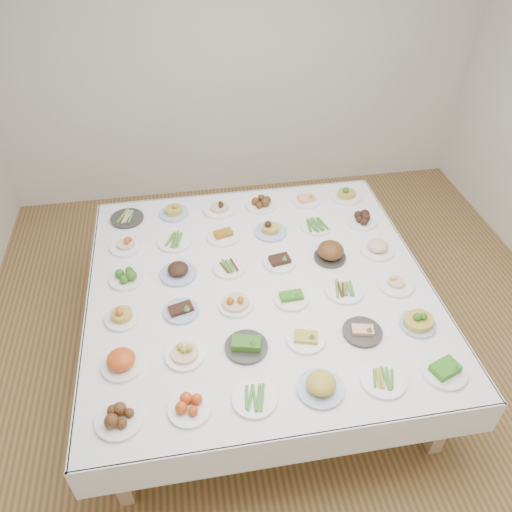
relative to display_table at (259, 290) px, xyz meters
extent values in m
plane|color=olive|center=(0.21, -0.05, -0.69)|extent=(5.00, 5.00, 0.00)
cube|color=silver|center=(0.21, 2.45, 0.71)|extent=(5.00, 0.02, 2.80)
cube|color=white|center=(0.00, 0.00, 0.03)|extent=(2.39, 2.39, 0.06)
cube|color=white|center=(0.00, 1.20, -0.08)|extent=(2.41, 0.02, 0.28)
cube|color=white|center=(0.00, -1.20, -0.08)|extent=(2.41, 0.02, 0.28)
cube|color=white|center=(1.20, 0.00, -0.08)|extent=(0.01, 2.41, 0.28)
cube|color=white|center=(-1.20, 0.00, -0.08)|extent=(0.02, 2.41, 0.28)
cube|color=tan|center=(-1.02, -1.02, -0.34)|extent=(0.09, 0.09, 0.69)
cube|color=tan|center=(1.02, -1.02, -0.34)|extent=(0.09, 0.09, 0.69)
cube|color=tan|center=(-1.02, 1.02, -0.34)|extent=(0.09, 0.09, 0.69)
cube|color=tan|center=(1.02, 1.02, -0.34)|extent=(0.09, 0.09, 0.69)
cylinder|color=white|center=(-0.94, -0.94, 0.07)|extent=(0.26, 0.26, 0.02)
cylinder|color=white|center=(-0.56, -0.94, 0.07)|extent=(0.24, 0.24, 0.02)
cylinder|color=white|center=(-0.19, -0.94, 0.07)|extent=(0.25, 0.25, 0.02)
cylinder|color=#4C66B2|center=(0.19, -0.94, 0.07)|extent=(0.27, 0.27, 0.02)
cylinder|color=white|center=(0.57, -0.94, 0.07)|extent=(0.26, 0.26, 0.02)
cylinder|color=white|center=(0.94, -0.94, 0.07)|extent=(0.26, 0.26, 0.02)
cylinder|color=white|center=(-0.93, -0.57, 0.07)|extent=(0.25, 0.25, 0.02)
cylinder|color=white|center=(-0.56, -0.57, 0.07)|extent=(0.24, 0.24, 0.02)
cylinder|color=#2F2D2A|center=(-0.18, -0.56, 0.07)|extent=(0.26, 0.26, 0.02)
cylinder|color=white|center=(0.20, -0.56, 0.07)|extent=(0.24, 0.24, 0.02)
cylinder|color=#2F2D2A|center=(0.57, -0.57, 0.07)|extent=(0.25, 0.25, 0.02)
cylinder|color=#4C66B2|center=(0.94, -0.56, 0.07)|extent=(0.23, 0.23, 0.02)
cylinder|color=white|center=(-0.95, -0.19, 0.07)|extent=(0.23, 0.23, 0.02)
cylinder|color=#4C66B2|center=(-0.56, -0.19, 0.07)|extent=(0.23, 0.23, 0.02)
cylinder|color=white|center=(-0.20, -0.19, 0.07)|extent=(0.23, 0.23, 0.02)
cylinder|color=white|center=(0.19, -0.20, 0.07)|extent=(0.24, 0.24, 0.02)
cylinder|color=white|center=(0.57, -0.19, 0.07)|extent=(0.26, 0.26, 0.02)
cylinder|color=white|center=(0.94, -0.19, 0.07)|extent=(0.25, 0.25, 0.02)
cylinder|color=white|center=(-0.93, 0.19, 0.07)|extent=(0.24, 0.24, 0.02)
cylinder|color=#4C66B2|center=(-0.56, 0.18, 0.07)|extent=(0.26, 0.26, 0.02)
cylinder|color=white|center=(-0.19, 0.19, 0.07)|extent=(0.23, 0.23, 0.02)
cylinder|color=white|center=(0.18, 0.18, 0.07)|extent=(0.24, 0.24, 0.02)
cylinder|color=#2F2D2A|center=(0.57, 0.18, 0.07)|extent=(0.24, 0.24, 0.02)
cylinder|color=white|center=(0.95, 0.20, 0.07)|extent=(0.25, 0.25, 0.02)
cylinder|color=white|center=(-0.94, 0.57, 0.07)|extent=(0.25, 0.25, 0.02)
cylinder|color=white|center=(-0.57, 0.56, 0.07)|extent=(0.26, 0.26, 0.02)
cylinder|color=white|center=(-0.19, 0.57, 0.07)|extent=(0.26, 0.26, 0.02)
cylinder|color=#4C66B2|center=(0.19, 0.56, 0.07)|extent=(0.25, 0.25, 0.02)
cylinder|color=white|center=(0.56, 0.57, 0.07)|extent=(0.24, 0.24, 0.02)
cylinder|color=white|center=(0.95, 0.57, 0.07)|extent=(0.24, 0.24, 0.02)
cylinder|color=#2F2D2A|center=(-0.95, 0.94, 0.07)|extent=(0.27, 0.27, 0.02)
cylinder|color=#4C66B2|center=(-0.56, 0.94, 0.07)|extent=(0.23, 0.23, 0.02)
cylinder|color=white|center=(-0.18, 0.93, 0.07)|extent=(0.27, 0.27, 0.02)
cylinder|color=white|center=(0.18, 0.94, 0.07)|extent=(0.26, 0.26, 0.02)
cylinder|color=white|center=(0.57, 0.94, 0.07)|extent=(0.24, 0.24, 0.02)
cylinder|color=white|center=(0.93, 0.94, 0.07)|extent=(0.26, 0.26, 0.02)
camera|label=1|loc=(-0.46, -2.53, 2.51)|focal=35.00mm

